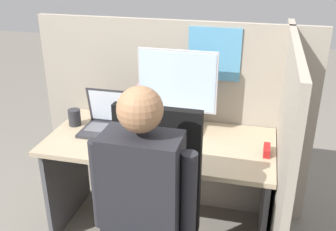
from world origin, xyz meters
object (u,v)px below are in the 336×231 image
Objects in this scene: laptop at (106,123)px; office_chair at (151,226)px; paper_box at (177,124)px; stapler at (267,150)px; carrot_toy at (180,154)px; person at (139,215)px; monitor at (177,85)px; pen_cup at (75,117)px.

office_chair is (0.50, -0.68, -0.19)m from laptop.
paper_box reaches higher than stapler.
person is at bearing -93.98° from carrot_toy.
monitor is 0.45× the size of office_chair.
stapler is 1.08× the size of pen_cup.
office_chair reaches higher than stapler.
person reaches higher than laptop.
paper_box is 1.00m from person.
person reaches higher than paper_box.
carrot_toy is 1.18× the size of pen_cup.
monitor is (0.00, 0.00, 0.27)m from paper_box.
carrot_toy is at bearing -17.72° from pen_cup.
office_chair is (0.05, -0.83, -0.45)m from monitor.
pen_cup is (-0.74, 0.71, 0.20)m from office_chair.
pen_cup reaches higher than paper_box.
office_chair is 1.04m from pen_cup.
stapler is 0.83m from office_chair.
carrot_toy is (0.10, -0.37, -0.28)m from monitor.
paper_box is 2.66× the size of pen_cup.
paper_box is at bearing 9.57° from pen_cup.
office_chair is at bearing -86.22° from paper_box.
stapler is (1.03, -0.07, -0.03)m from laptop.
pen_cup is (-0.78, 0.25, 0.04)m from carrot_toy.
person is at bearing -86.77° from paper_box.
laptop is 0.26× the size of office_chair.
paper_box is 0.27m from monitor.
laptop is 2.71× the size of pen_cup.
laptop reaches higher than paper_box.
stapler is at bearing 56.13° from person.
pen_cup is at bearing 136.11° from office_chair.
paper_box is 0.46m from laptop.
laptop is at bearing -162.57° from paper_box.
carrot_toy is at bearing -22.60° from laptop.
laptop is (-0.44, -0.14, 0.02)m from paper_box.
office_chair is at bearing -131.08° from stapler.
person is (-0.53, -0.79, 0.03)m from stapler.
office_chair is (-0.53, -0.61, -0.17)m from stapler.
monitor is 4.60× the size of pen_cup.
monitor is at bearing 159.82° from stapler.
laptop is at bearing 125.98° from office_chair.
office_chair is (-0.05, -0.46, -0.16)m from carrot_toy.
pen_cup reaches higher than carrot_toy.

